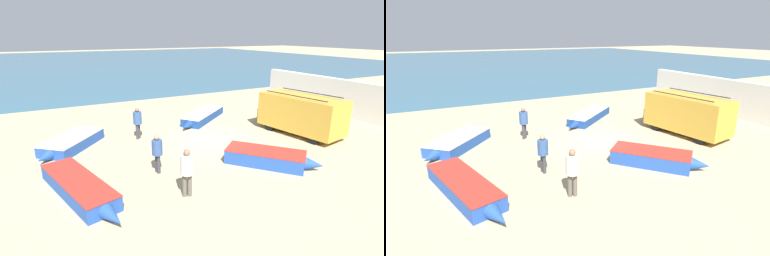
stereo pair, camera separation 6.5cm
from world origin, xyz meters
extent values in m
plane|color=tan|center=(0.00, 0.00, 0.00)|extent=(200.00, 200.00, 0.00)
cube|color=#33607A|center=(0.00, 52.00, 0.00)|extent=(120.00, 80.00, 0.01)
cube|color=silver|center=(11.05, 1.00, 1.28)|extent=(0.50, 13.60, 2.56)
cube|color=gold|center=(5.17, -1.24, 1.26)|extent=(2.73, 4.99, 1.96)
cube|color=black|center=(4.78, 1.15, 0.72)|extent=(1.83, 0.39, 0.88)
cube|color=#1E232D|center=(4.79, 1.07, 1.84)|extent=(1.75, 0.34, 0.63)
cylinder|color=black|center=(4.07, 0.07, 0.36)|extent=(0.33, 0.74, 0.71)
cylinder|color=black|center=(5.79, 0.35, 0.36)|extent=(0.33, 0.74, 0.71)
cylinder|color=black|center=(4.54, -2.83, 0.36)|extent=(0.33, 0.74, 0.71)
cylinder|color=black|center=(6.26, -2.55, 0.36)|extent=(0.33, 0.74, 0.71)
cylinder|color=black|center=(4.40, -1.36, 2.36)|extent=(0.67, 3.84, 0.05)
cylinder|color=black|center=(5.94, -1.12, 2.36)|extent=(0.67, 3.84, 0.05)
cube|color=navy|center=(1.65, 4.00, 0.25)|extent=(4.26, 3.66, 0.51)
cone|color=navy|center=(-0.48, 2.38, 0.25)|extent=(1.06, 0.97, 0.48)
cube|color=silver|center=(1.65, 4.00, 0.44)|extent=(0.86, 1.05, 0.05)
cube|color=silver|center=(1.65, 4.00, 0.53)|extent=(4.30, 3.70, 0.04)
cube|color=#234CA3|center=(-6.94, 2.56, 0.26)|extent=(3.51, 3.69, 0.53)
cone|color=#234CA3|center=(-8.36, 0.96, 0.26)|extent=(0.89, 0.91, 0.50)
cube|color=silver|center=(-6.94, 2.56, 0.46)|extent=(1.24, 1.12, 0.05)
cube|color=silver|center=(-6.94, 2.56, 0.55)|extent=(3.55, 3.72, 0.04)
cube|color=#234CA3|center=(-7.32, -2.55, 0.28)|extent=(2.32, 4.47, 0.55)
cone|color=#234CA3|center=(-6.64, -5.08, 0.28)|extent=(0.75, 1.05, 0.52)
cube|color=#B22D23|center=(-7.32, -2.55, 0.49)|extent=(1.15, 0.49, 0.05)
cube|color=#B22D23|center=(-7.32, -2.55, 0.57)|extent=(2.34, 4.51, 0.04)
cube|color=#234CA3|center=(0.55, -3.63, 0.30)|extent=(3.30, 3.53, 0.60)
cone|color=#234CA3|center=(1.89, -5.22, 0.30)|extent=(0.92, 0.94, 0.57)
cube|color=#B22D23|center=(0.55, -3.63, 0.53)|extent=(1.13, 1.00, 0.05)
cube|color=#B22D23|center=(0.55, -3.63, 0.62)|extent=(3.33, 3.57, 0.04)
cylinder|color=#38383D|center=(-3.44, 2.35, 0.43)|extent=(0.16, 0.16, 0.86)
cylinder|color=#38383D|center=(-3.57, 2.22, 0.43)|extent=(0.16, 0.16, 0.86)
cylinder|color=#335189|center=(-3.51, 2.28, 1.20)|extent=(0.47, 0.47, 0.68)
sphere|color=#8C664C|center=(-3.51, 2.28, 1.66)|extent=(0.23, 0.23, 0.23)
cylinder|color=#38383D|center=(-4.08, -2.34, 0.41)|extent=(0.15, 0.15, 0.81)
cylinder|color=#38383D|center=(-4.10, -2.17, 0.41)|extent=(0.15, 0.15, 0.81)
cylinder|color=#335189|center=(-4.09, -2.25, 1.14)|extent=(0.44, 0.44, 0.65)
sphere|color=tan|center=(-4.09, -2.25, 1.57)|extent=(0.22, 0.22, 0.22)
cylinder|color=#5B564C|center=(-3.93, -4.53, 0.44)|extent=(0.17, 0.17, 0.88)
cylinder|color=#5B564C|center=(-3.76, -4.58, 0.44)|extent=(0.17, 0.17, 0.88)
cylinder|color=silver|center=(-3.85, -4.55, 1.23)|extent=(0.48, 0.48, 0.70)
sphere|color=#8C664C|center=(-3.85, -4.55, 1.70)|extent=(0.24, 0.24, 0.24)
camera|label=1|loc=(-8.12, -13.21, 5.66)|focal=28.00mm
camera|label=2|loc=(-8.06, -13.24, 5.66)|focal=28.00mm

